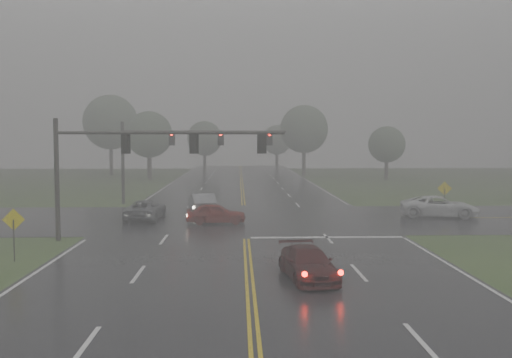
{
  "coord_description": "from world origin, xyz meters",
  "views": [
    {
      "loc": [
        -0.43,
        -16.89,
        5.48
      ],
      "look_at": [
        0.6,
        16.0,
        3.18
      ],
      "focal_mm": 40.0,
      "sensor_mm": 36.0,
      "label": 1
    }
  ],
  "objects_px": {
    "sedan_maroon": "(308,280)",
    "sedan_silver": "(202,214)",
    "car_grey": "(146,220)",
    "signal_gantry_far": "(175,146)",
    "sedan_red": "(216,224)",
    "signal_gantry_near": "(128,155)",
    "pickup_white": "(439,217)"
  },
  "relations": [
    {
      "from": "pickup_white",
      "to": "signal_gantry_far",
      "type": "height_order",
      "value": "signal_gantry_far"
    },
    {
      "from": "sedan_maroon",
      "to": "sedan_silver",
      "type": "relative_size",
      "value": 0.92
    },
    {
      "from": "sedan_red",
      "to": "signal_gantry_far",
      "type": "bearing_deg",
      "value": 16.12
    },
    {
      "from": "sedan_silver",
      "to": "sedan_red",
      "type": "bearing_deg",
      "value": 93.61
    },
    {
      "from": "car_grey",
      "to": "pickup_white",
      "type": "xyz_separation_m",
      "value": [
        20.5,
        0.51,
        0.0
      ]
    },
    {
      "from": "signal_gantry_far",
      "to": "pickup_white",
      "type": "bearing_deg",
      "value": -25.03
    },
    {
      "from": "sedan_maroon",
      "to": "pickup_white",
      "type": "height_order",
      "value": "pickup_white"
    },
    {
      "from": "sedan_red",
      "to": "car_grey",
      "type": "xyz_separation_m",
      "value": [
        -4.89,
        2.1,
        0.0
      ]
    },
    {
      "from": "car_grey",
      "to": "signal_gantry_far",
      "type": "distance_m",
      "value": 10.86
    },
    {
      "from": "signal_gantry_near",
      "to": "signal_gantry_far",
      "type": "height_order",
      "value": "signal_gantry_far"
    },
    {
      "from": "sedan_maroon",
      "to": "sedan_silver",
      "type": "xyz_separation_m",
      "value": [
        -5.39,
        19.76,
        0.0
      ]
    },
    {
      "from": "sedan_silver",
      "to": "sedan_maroon",
      "type": "bearing_deg",
      "value": 94.9
    },
    {
      "from": "sedan_maroon",
      "to": "sedan_silver",
      "type": "distance_m",
      "value": 20.48
    },
    {
      "from": "car_grey",
      "to": "sedan_red",
      "type": "bearing_deg",
      "value": 160.08
    },
    {
      "from": "pickup_white",
      "to": "signal_gantry_near",
      "type": "relative_size",
      "value": 0.43
    },
    {
      "from": "car_grey",
      "to": "pickup_white",
      "type": "relative_size",
      "value": 0.89
    },
    {
      "from": "sedan_silver",
      "to": "signal_gantry_far",
      "type": "relative_size",
      "value": 0.33
    },
    {
      "from": "car_grey",
      "to": "pickup_white",
      "type": "height_order",
      "value": "pickup_white"
    },
    {
      "from": "car_grey",
      "to": "signal_gantry_far",
      "type": "xyz_separation_m",
      "value": [
        0.98,
        9.63,
        4.94
      ]
    },
    {
      "from": "pickup_white",
      "to": "signal_gantry_near",
      "type": "height_order",
      "value": "signal_gantry_near"
    },
    {
      "from": "sedan_silver",
      "to": "signal_gantry_far",
      "type": "bearing_deg",
      "value": -78.84
    },
    {
      "from": "car_grey",
      "to": "signal_gantry_far",
      "type": "height_order",
      "value": "signal_gantry_far"
    },
    {
      "from": "sedan_red",
      "to": "signal_gantry_near",
      "type": "bearing_deg",
      "value": 140.38
    },
    {
      "from": "pickup_white",
      "to": "signal_gantry_far",
      "type": "xyz_separation_m",
      "value": [
        -19.51,
        9.11,
        4.94
      ]
    },
    {
      "from": "sedan_silver",
      "to": "pickup_white",
      "type": "distance_m",
      "value": 16.97
    },
    {
      "from": "pickup_white",
      "to": "signal_gantry_far",
      "type": "relative_size",
      "value": 0.38
    },
    {
      "from": "sedan_silver",
      "to": "car_grey",
      "type": "xyz_separation_m",
      "value": [
        -3.68,
        -2.78,
        0.0
      ]
    },
    {
      "from": "sedan_maroon",
      "to": "pickup_white",
      "type": "bearing_deg",
      "value": 48.74
    },
    {
      "from": "signal_gantry_near",
      "to": "car_grey",
      "type": "bearing_deg",
      "value": 93.05
    },
    {
      "from": "signal_gantry_far",
      "to": "sedan_silver",
      "type": "bearing_deg",
      "value": -68.5
    },
    {
      "from": "sedan_red",
      "to": "car_grey",
      "type": "height_order",
      "value": "car_grey"
    },
    {
      "from": "signal_gantry_far",
      "to": "sedan_red",
      "type": "bearing_deg",
      "value": -71.56
    }
  ]
}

